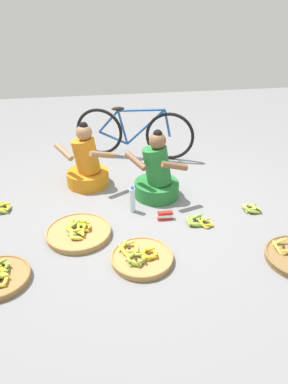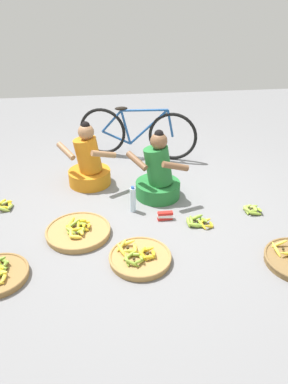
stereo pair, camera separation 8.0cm
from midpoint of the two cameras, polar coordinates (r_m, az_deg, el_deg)
ground_plane at (r=3.98m, az=-1.03°, el=-2.97°), size 10.00×10.00×0.00m
vendor_woman_front at (r=4.13m, az=1.50°, el=2.58°), size 0.67×0.53×0.82m
vendor_woman_behind at (r=4.45m, az=-9.59°, el=4.19°), size 0.71×0.54×0.81m
bicycle_leaning at (r=5.14m, az=-2.10°, el=9.35°), size 1.62×0.61×0.73m
banana_basket_mid_right at (r=3.28m, az=-1.10°, el=-10.34°), size 0.57×0.57×0.13m
banana_basket_near_bicycle at (r=3.64m, az=-10.97°, el=-6.27°), size 0.65×0.65×0.14m
loose_bananas_front_left at (r=4.12m, az=16.02°, el=-2.48°), size 0.22×0.20×0.08m
loose_bananas_back_right at (r=3.79m, az=7.96°, el=-4.62°), size 0.28×0.23×0.09m
loose_bananas_back_left at (r=4.29m, az=-22.04°, el=-2.29°), size 0.20×0.22×0.09m
water_bottle at (r=3.90m, az=-2.44°, el=-1.24°), size 0.06×0.06×0.31m
packet_carton_stack at (r=3.82m, az=2.76°, el=-3.75°), size 0.16×0.06×0.09m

